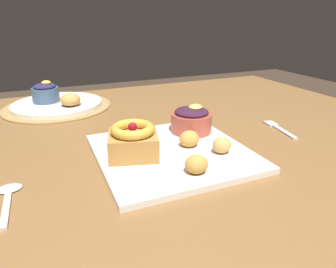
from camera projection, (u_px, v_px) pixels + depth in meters
name	position (u px, v px, depth m)	size (l,w,h in m)	color
dining_table	(175.00, 165.00, 0.77)	(1.31, 1.06, 0.73)	brown
woven_placemat	(58.00, 107.00, 0.94)	(0.33, 0.33, 0.01)	#997A47
front_plate	(172.00, 153.00, 0.62)	(0.30, 0.30, 0.01)	white
cake_slice	(133.00, 141.00, 0.58)	(0.11, 0.11, 0.07)	#B77F3D
berry_ramekin	(191.00, 120.00, 0.70)	(0.10, 0.10, 0.07)	#B24C3D
fritter_front	(189.00, 139.00, 0.63)	(0.04, 0.04, 0.03)	gold
fritter_middle	(196.00, 164.00, 0.52)	(0.04, 0.04, 0.03)	gold
fritter_back	(222.00, 145.00, 0.60)	(0.04, 0.03, 0.03)	tan
back_plate	(57.00, 104.00, 0.93)	(0.27, 0.27, 0.01)	white
back_ramekin	(45.00, 93.00, 0.93)	(0.08, 0.08, 0.07)	#3D5675
back_pastry	(70.00, 100.00, 0.89)	(0.06, 0.06, 0.04)	#C68E47
fork	(278.00, 128.00, 0.76)	(0.04, 0.13, 0.00)	silver
spoon	(8.00, 197.00, 0.48)	(0.04, 0.13, 0.00)	silver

